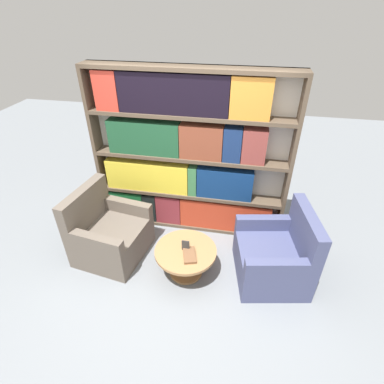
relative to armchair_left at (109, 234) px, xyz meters
name	(u,v)px	position (x,y,z in m)	size (l,w,h in m)	color
ground_plane	(170,290)	(0.98, -0.50, -0.33)	(14.00, 14.00, 0.00)	slate
bookshelf	(186,158)	(0.93, 0.84, 0.84)	(2.76, 0.30, 2.40)	silver
armchair_left	(109,234)	(0.00, 0.00, 0.00)	(0.97, 1.02, 0.99)	brown
armchair_right	(275,256)	(2.25, 0.00, 0.00)	(1.00, 1.05, 0.99)	#42476B
coffee_table	(186,256)	(1.12, -0.18, -0.03)	(0.79, 0.79, 0.41)	olive
table_sign	(186,246)	(1.12, -0.18, 0.15)	(0.10, 0.06, 0.15)	black
stray_book	(189,255)	(1.19, -0.28, 0.10)	(0.22, 0.30, 0.03)	brown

